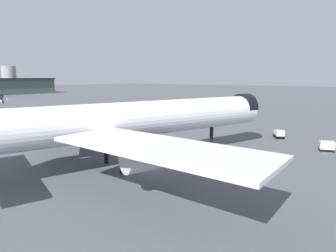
{
  "coord_description": "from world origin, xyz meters",
  "views": [
    {
      "loc": [
        -30.23,
        -26.19,
        13.05
      ],
      "look_at": [
        6.03,
        1.57,
        5.32
      ],
      "focal_mm": 30.51,
      "sensor_mm": 36.0,
      "label": 1
    }
  ],
  "objects": [
    {
      "name": "airliner_near_gate",
      "position": [
        -1.07,
        3.9,
        6.79
      ],
      "size": [
        57.11,
        50.94,
        15.42
      ],
      "rotation": [
        0.0,
        0.0,
        -0.32
      ],
      "color": "silver",
      "rests_on": "ground"
    },
    {
      "name": "baggage_tug_wing",
      "position": [
        33.22,
        -8.25,
        0.97
      ],
      "size": [
        3.57,
        3.12,
        1.85
      ],
      "rotation": [
        0.0,
        0.0,
        3.68
      ],
      "color": "black",
      "rests_on": "ground"
    },
    {
      "name": "ground",
      "position": [
        0.0,
        0.0,
        0.0
      ],
      "size": [
        900.0,
        900.0,
        0.0
      ],
      "primitive_type": "plane",
      "color": "#4C4F54"
    },
    {
      "name": "baggage_cart_trailing",
      "position": [
        26.76,
        -18.54,
        0.98
      ],
      "size": [
        2.51,
        2.77,
        1.82
      ],
      "rotation": [
        0.0,
        0.0,
        1.92
      ],
      "color": "black",
      "rests_on": "ground"
    }
  ]
}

